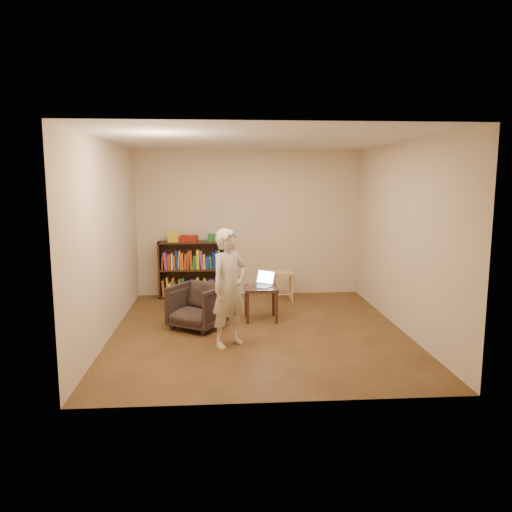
{
  "coord_description": "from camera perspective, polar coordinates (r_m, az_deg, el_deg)",
  "views": [
    {
      "loc": [
        -0.52,
        -6.68,
        2.11
      ],
      "look_at": [
        -0.01,
        0.35,
        1.0
      ],
      "focal_mm": 35.0,
      "sensor_mm": 36.0,
      "label": 1
    }
  ],
  "objects": [
    {
      "name": "box_green",
      "position": [
        8.84,
        -5.12,
        2.1
      ],
      "size": [
        0.13,
        0.13,
        0.13
      ],
      "primitive_type": "cube",
      "rotation": [
        0.0,
        0.0,
        0.01
      ],
      "color": "#1D6D27",
      "rests_on": "bookshelf"
    },
    {
      "name": "person",
      "position": [
        6.25,
        -3.1,
        -3.68
      ],
      "size": [
        0.64,
        0.63,
        1.49
      ],
      "primitive_type": "imported",
      "rotation": [
        0.0,
        0.0,
        0.72
      ],
      "color": "beige",
      "rests_on": "floor"
    },
    {
      "name": "laptop",
      "position": [
        7.5,
        0.76,
        -3.03
      ],
      "size": [
        0.42,
        0.42,
        0.23
      ],
      "rotation": [
        0.0,
        0.0,
        -0.66
      ],
      "color": "silver",
      "rests_on": "side_table"
    },
    {
      "name": "box_white",
      "position": [
        8.81,
        -4.41,
        1.94
      ],
      "size": [
        0.11,
        0.11,
        0.08
      ],
      "primitive_type": "cube",
      "rotation": [
        0.0,
        0.0,
        0.19
      ],
      "color": "white",
      "rests_on": "bookshelf"
    },
    {
      "name": "side_table",
      "position": [
        7.46,
        0.57,
        -4.19
      ],
      "size": [
        0.49,
        0.49,
        0.5
      ],
      "color": "black",
      "rests_on": "floor"
    },
    {
      "name": "floor",
      "position": [
        7.02,
        0.27,
        -8.53
      ],
      "size": [
        4.5,
        4.5,
        0.0
      ],
      "primitive_type": "plane",
      "color": "#432715",
      "rests_on": "ground"
    },
    {
      "name": "stool",
      "position": [
        8.61,
        3.15,
        -2.45
      ],
      "size": [
        0.35,
        0.35,
        0.51
      ],
      "color": "tan",
      "rests_on": "floor"
    },
    {
      "name": "ceiling",
      "position": [
        6.72,
        0.29,
        13.14
      ],
      "size": [
        4.5,
        4.5,
        0.0
      ],
      "primitive_type": "plane",
      "color": "silver",
      "rests_on": "wall_back"
    },
    {
      "name": "red_cloth",
      "position": [
        8.83,
        -7.73,
        1.98
      ],
      "size": [
        0.33,
        0.25,
        0.1
      ],
      "primitive_type": "cube",
      "rotation": [
        0.0,
        0.0,
        -0.08
      ],
      "color": "maroon",
      "rests_on": "bookshelf"
    },
    {
      "name": "box_yellow",
      "position": [
        8.84,
        -9.35,
        2.2
      ],
      "size": [
        0.23,
        0.17,
        0.18
      ],
      "primitive_type": "cube",
      "rotation": [
        0.0,
        0.0,
        0.06
      ],
      "color": "gold",
      "rests_on": "bookshelf"
    },
    {
      "name": "wall_right",
      "position": [
        7.18,
        16.41,
        2.11
      ],
      "size": [
        0.0,
        4.5,
        4.5
      ],
      "primitive_type": "plane",
      "rotation": [
        1.57,
        0.0,
        -1.57
      ],
      "color": "beige",
      "rests_on": "floor"
    },
    {
      "name": "wall_back",
      "position": [
        8.98,
        -0.83,
        3.77
      ],
      "size": [
        4.0,
        0.0,
        4.0
      ],
      "primitive_type": "plane",
      "rotation": [
        1.57,
        0.0,
        0.0
      ],
      "color": "beige",
      "rests_on": "floor"
    },
    {
      "name": "wall_left",
      "position": [
        6.89,
        -16.55,
        1.83
      ],
      "size": [
        0.0,
        4.5,
        4.5
      ],
      "primitive_type": "plane",
      "rotation": [
        1.57,
        0.0,
        1.57
      ],
      "color": "beige",
      "rests_on": "floor"
    },
    {
      "name": "bookshelf",
      "position": [
        8.94,
        -7.21,
        -1.89
      ],
      "size": [
        1.2,
        0.3,
        1.0
      ],
      "color": "black",
      "rests_on": "floor"
    },
    {
      "name": "armchair",
      "position": [
        7.11,
        -6.66,
        -5.73
      ],
      "size": [
        0.94,
        0.94,
        0.63
      ],
      "primitive_type": "imported",
      "rotation": [
        0.0,
        0.0,
        -0.56
      ],
      "color": "black",
      "rests_on": "floor"
    }
  ]
}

